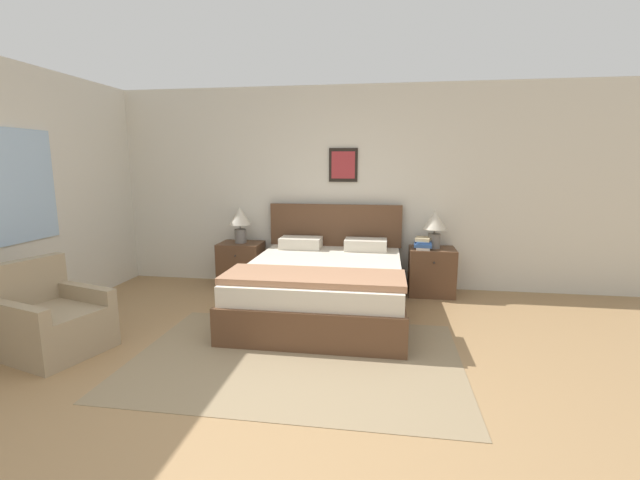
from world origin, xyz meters
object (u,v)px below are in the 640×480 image
(table_lamp_by_door, at_px, (435,223))
(nightstand_by_door, at_px, (431,271))
(bed, at_px, (324,285))
(nightstand_near_window, at_px, (241,264))
(table_lamp_near_window, at_px, (240,220))
(armchair, at_px, (50,322))

(table_lamp_by_door, bearing_deg, nightstand_by_door, -143.98)
(bed, height_order, table_lamp_by_door, bed)
(bed, height_order, nightstand_near_window, bed)
(nightstand_near_window, relative_size, table_lamp_near_window, 1.25)
(bed, relative_size, armchair, 2.27)
(armchair, height_order, table_lamp_by_door, table_lamp_by_door)
(nightstand_by_door, bearing_deg, bed, -145.87)
(nightstand_near_window, distance_m, nightstand_by_door, 2.47)
(bed, xyz_separation_m, nightstand_near_window, (-1.23, 0.84, -0.01))
(table_lamp_near_window, bearing_deg, table_lamp_by_door, 0.00)
(nightstand_by_door, xyz_separation_m, table_lamp_near_window, (-2.47, 0.01, 0.60))
(armchair, bearing_deg, table_lamp_near_window, 172.23)
(nightstand_near_window, xyz_separation_m, nightstand_by_door, (2.47, 0.00, 0.00))
(table_lamp_near_window, bearing_deg, nightstand_by_door, -0.22)
(bed, relative_size, nightstand_near_window, 3.62)
(bed, distance_m, table_lamp_near_window, 1.61)
(nightstand_near_window, distance_m, table_lamp_near_window, 0.60)
(bed, bearing_deg, nightstand_near_window, 145.87)
(bed, relative_size, table_lamp_near_window, 4.54)
(bed, xyz_separation_m, table_lamp_by_door, (1.25, 0.85, 0.60))
(bed, bearing_deg, table_lamp_by_door, 34.15)
(nightstand_by_door, bearing_deg, table_lamp_near_window, 179.78)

